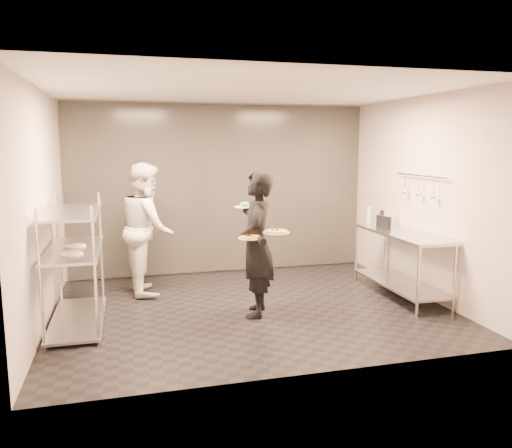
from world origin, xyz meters
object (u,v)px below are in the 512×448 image
object	(u,v)px
waiter	(257,244)
pass_rack	(75,260)
pos_monitor	(383,222)
bottle_green	(369,215)
chef	(147,228)
prep_counter	(401,252)
pizza_plate_far	(276,232)
pizza_plate_near	(250,237)
salad_plate	(245,205)
bottle_clear	(390,218)
bottle_dark	(382,217)

from	to	relation	value
waiter	pass_rack	bearing A→B (deg)	-78.82
pos_monitor	bottle_green	distance (m)	0.50
chef	bottle_green	size ratio (longest dim) A/B	7.01
prep_counter	pizza_plate_far	xyz separation A→B (m)	(-2.00, -0.53, 0.47)
pass_rack	pizza_plate_near	xyz separation A→B (m)	(2.04, -0.42, 0.26)
prep_counter	salad_plate	size ratio (longest dim) A/B	6.97
pass_rack	pos_monitor	world-z (taller)	pass_rack
pizza_plate_far	bottle_clear	world-z (taller)	pizza_plate_far
prep_counter	chef	world-z (taller)	chef
pizza_plate_far	salad_plate	xyz separation A→B (m)	(-0.26, 0.54, 0.26)
pizza_plate_far	pos_monitor	bearing A→B (deg)	23.79
pass_rack	salad_plate	xyz separation A→B (m)	(2.08, 0.02, 0.59)
pizza_plate_near	bottle_clear	distance (m)	2.66
pizza_plate_near	pos_monitor	distance (m)	2.29
pass_rack	waiter	size ratio (longest dim) A/B	0.88
salad_plate	pos_monitor	xyz separation A→B (m)	(2.13, 0.28, -0.35)
pos_monitor	salad_plate	bearing A→B (deg)	176.40
chef	pizza_plate_near	world-z (taller)	chef
prep_counter	bottle_green	size ratio (longest dim) A/B	6.72
pass_rack	salad_plate	bearing A→B (deg)	0.54
pizza_plate_far	bottle_clear	xyz separation A→B (m)	(2.16, 1.14, -0.07)
chef	pizza_plate_near	distance (m)	1.90
waiter	salad_plate	world-z (taller)	waiter
salad_plate	bottle_green	size ratio (longest dim) A/B	0.96
waiter	pos_monitor	distance (m)	2.13
pass_rack	waiter	distance (m)	2.18
chef	pizza_plate_near	xyz separation A→B (m)	(1.14, -1.52, 0.09)
prep_counter	pizza_plate_far	distance (m)	2.12
pizza_plate_near	bottle_green	xyz separation A→B (m)	(2.20, 1.22, 0.03)
salad_plate	bottle_dark	world-z (taller)	salad_plate
prep_counter	salad_plate	bearing A→B (deg)	179.57
salad_plate	chef	bearing A→B (deg)	137.52
pass_rack	prep_counter	distance (m)	4.33
prep_counter	bottle_dark	world-z (taller)	bottle_dark
salad_plate	bottle_clear	size ratio (longest dim) A/B	1.21
waiter	prep_counter	bearing A→B (deg)	114.95
prep_counter	bottle_dark	distance (m)	0.83
pizza_plate_near	bottle_clear	world-z (taller)	bottle_clear
bottle_green	bottle_dark	distance (m)	0.19
pos_monitor	bottle_dark	bearing A→B (deg)	52.84
pizza_plate_far	bottle_green	xyz separation A→B (m)	(1.91, 1.33, -0.04)
prep_counter	pass_rack	bearing A→B (deg)	-179.97
chef	bottle_green	xyz separation A→B (m)	(3.35, -0.30, 0.11)
salad_plate	bottle_clear	distance (m)	2.51
pass_rack	bottle_clear	world-z (taller)	pass_rack
prep_counter	chef	size ratio (longest dim) A/B	0.96
pizza_plate_far	bottle_green	bearing A→B (deg)	34.83
pass_rack	bottle_dark	world-z (taller)	pass_rack
pass_rack	pizza_plate_far	world-z (taller)	pass_rack
pizza_plate_far	pos_monitor	size ratio (longest dim) A/B	1.20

